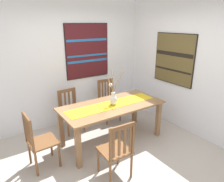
% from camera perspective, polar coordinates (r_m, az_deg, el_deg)
% --- Properties ---
extents(ground_plane, '(6.40, 6.40, 0.03)m').
position_cam_1_polar(ground_plane, '(3.67, 1.45, -18.66)').
color(ground_plane, '#B2A89E').
extents(wall_back, '(6.40, 0.12, 2.70)m').
position_cam_1_polar(wall_back, '(4.64, -11.99, 7.60)').
color(wall_back, silver).
rests_on(wall_back, ground_plane).
extents(wall_side, '(0.12, 6.40, 2.70)m').
position_cam_1_polar(wall_side, '(4.36, 22.04, 5.97)').
color(wall_side, silver).
rests_on(wall_side, ground_plane).
extents(dining_table, '(1.91, 0.88, 0.75)m').
position_cam_1_polar(dining_table, '(3.85, -0.03, -5.26)').
color(dining_table, '#8E6642').
rests_on(dining_table, ground_plane).
extents(table_runner, '(1.76, 0.36, 0.01)m').
position_cam_1_polar(table_runner, '(3.80, -0.03, -3.75)').
color(table_runner, gold).
rests_on(table_runner, dining_table).
extents(centerpiece_vase, '(0.32, 0.26, 0.70)m').
position_cam_1_polar(centerpiece_vase, '(3.73, 0.31, -1.95)').
color(centerpiece_vase, silver).
rests_on(centerpiece_vase, dining_table).
extents(chair_0, '(0.43, 0.43, 0.93)m').
position_cam_1_polar(chair_0, '(3.44, -19.75, -12.79)').
color(chair_0, brown).
rests_on(chair_0, ground_plane).
extents(chair_1, '(0.44, 0.44, 0.95)m').
position_cam_1_polar(chair_1, '(4.78, -1.08, -2.39)').
color(chair_1, brown).
rests_on(chair_1, ground_plane).
extents(chair_2, '(0.44, 0.44, 0.92)m').
position_cam_1_polar(chair_2, '(3.05, 1.36, -15.93)').
color(chair_2, brown).
rests_on(chair_2, ground_plane).
extents(chair_3, '(0.44, 0.44, 0.88)m').
position_cam_1_polar(chair_3, '(4.41, -11.47, -5.07)').
color(chair_3, brown).
rests_on(chair_3, ground_plane).
extents(painting_on_back_wall, '(1.05, 0.05, 1.20)m').
position_cam_1_polar(painting_on_back_wall, '(4.72, -6.85, 10.94)').
color(painting_on_back_wall, black).
extents(painting_on_side_wall, '(0.05, 1.01, 1.06)m').
position_cam_1_polar(painting_on_side_wall, '(4.57, 16.82, 8.49)').
color(painting_on_side_wall, black).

